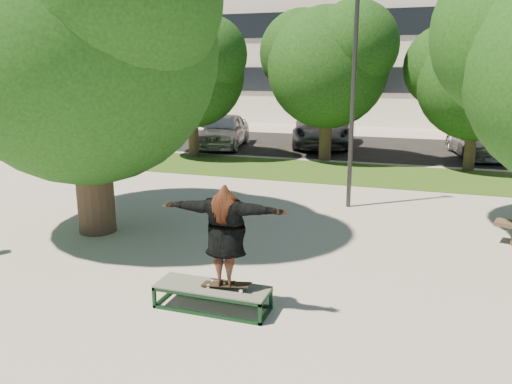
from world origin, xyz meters
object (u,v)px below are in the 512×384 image
(lamppost, at_px, (353,90))
(grind_box, at_px, (212,297))
(tree_left, at_px, (82,33))
(car_silver_b, at_px, (478,140))
(car_grey, at_px, (322,129))
(car_silver_a, at_px, (224,130))
(car_dark, at_px, (335,130))

(lamppost, height_order, grind_box, lamppost)
(tree_left, distance_m, lamppost, 6.70)
(tree_left, bearing_deg, car_silver_b, 55.89)
(grind_box, relative_size, car_grey, 0.31)
(grind_box, bearing_deg, tree_left, 145.98)
(car_silver_a, distance_m, car_silver_b, 11.42)
(car_silver_a, bearing_deg, lamppost, -60.20)
(car_grey, bearing_deg, lamppost, -86.59)
(car_grey, bearing_deg, car_silver_b, -18.49)
(tree_left, xyz_separation_m, lamppost, (5.29, 3.91, -1.27))
(tree_left, xyz_separation_m, grind_box, (4.15, -2.80, -4.23))
(grind_box, bearing_deg, car_grey, 95.69)
(grind_box, height_order, car_dark, car_dark)
(lamppost, bearing_deg, car_silver_b, 67.65)
(car_silver_a, relative_size, car_silver_b, 1.01)
(car_silver_b, bearing_deg, car_silver_a, 174.08)
(grind_box, distance_m, car_grey, 17.60)
(car_silver_a, height_order, car_silver_b, car_silver_a)
(tree_left, relative_size, car_silver_b, 1.50)
(grind_box, xyz_separation_m, car_silver_b, (5.23, 16.66, 0.50))
(car_silver_a, height_order, car_dark, car_silver_a)
(car_silver_a, height_order, car_grey, car_grey)
(car_dark, xyz_separation_m, car_grey, (-0.52, -0.70, 0.11))
(lamppost, relative_size, car_dark, 1.44)
(car_dark, distance_m, car_grey, 0.88)
(tree_left, bearing_deg, grind_box, -34.02)
(tree_left, bearing_deg, lamppost, 36.42)
(car_grey, bearing_deg, grind_box, -95.86)
(tree_left, height_order, car_silver_a, tree_left)
(lamppost, height_order, car_dark, lamppost)
(car_dark, bearing_deg, car_silver_b, -16.12)
(lamppost, xyz_separation_m, car_dark, (-2.36, 11.50, -2.45))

